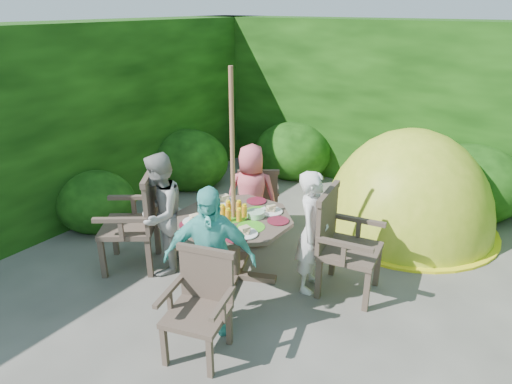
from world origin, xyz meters
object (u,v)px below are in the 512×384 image
Objects in this scene: patio_table at (234,227)px; garden_chair_right at (342,242)px; parasol_pole at (233,181)px; garden_chair_front at (200,303)px; child_right at (313,232)px; child_front at (210,260)px; garden_chair_back at (258,199)px; child_back at (251,196)px; dome_tent at (404,227)px; garden_chair_left at (137,219)px; child_left at (160,214)px.

garden_chair_right is at bearing 22.91° from patio_table.
garden_chair_front is at bearing -67.69° from parasol_pole.
child_right is 0.93× the size of child_front.
patio_table is 1.86× the size of garden_chair_front.
garden_chair_back is at bearing 111.23° from patio_table.
child_front is (0.60, -1.48, 0.06)m from child_back.
child_front reaches higher than garden_chair_front.
garden_chair_left is at bearing -144.43° from dome_tent.
child_right reaches higher than child_back.
parasol_pole is 1.28m from garden_chair_front.
garden_chair_right is 1.53m from garden_chair_back.
child_back reaches higher than garden_chair_front.
child_back is at bearing 55.99° from child_right.
child_right is 1.60m from child_left.
garden_chair_right reaches higher than patio_table.
parasol_pole is at bearing 88.18° from child_left.
garden_chair_back is at bearing 141.76° from child_left.
parasol_pole is 2.60× the size of garden_chair_back.
garden_chair_front is at bearing 34.38° from child_left.
dome_tent is (1.43, 1.45, -0.62)m from child_back.
patio_table is 1.09m from garden_chair_left.
dome_tent is (2.15, 2.58, -0.56)m from garden_chair_left.
garden_chair_left is at bearing 103.15° from garden_chair_right.
garden_chair_left is at bearing -159.30° from parasol_pole.
garden_chair_right is at bearing 22.96° from parasol_pole.
dome_tent reaches higher than garden_chair_back.
garden_chair_front is at bearing -117.09° from dome_tent.
dome_tent reaches higher than patio_table.
child_right is at bearing 112.62° from garden_chair_back.
child_left is 1.07× the size of child_back.
child_left is at bearing 71.80° from garden_chair_left.
garden_chair_back is 0.35m from child_back.
parasol_pole reaches higher than garden_chair_front.
garden_chair_back is 1.39m from child_left.
dome_tent is at bearing 62.73° from parasol_pole.
patio_table is 1.88× the size of garden_chair_back.
garden_chair_front is 0.65× the size of child_left.
garden_chair_right is at bearing -108.66° from dome_tent.
patio_table is at bearing 82.50° from child_back.
child_back is (-0.30, 0.74, 0.02)m from patio_table.
garden_chair_back is 0.67× the size of child_right.
child_front is 0.52× the size of dome_tent.
garden_chair_right reaches higher than garden_chair_back.
parasol_pole is 1.74× the size of child_right.
garden_chair_right is 1.56m from garden_chair_front.
garden_chair_left is 0.31m from child_left.
dome_tent is at bearing 62.12° from garden_chair_front.
dome_tent is at bearing -177.33° from garden_chair_back.
parasol_pole is at bearing 75.03° from garden_chair_left.
garden_chair_back is 0.64× the size of child_left.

